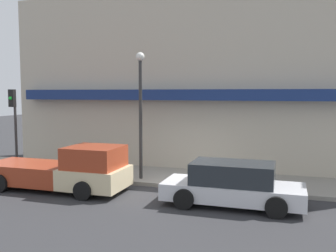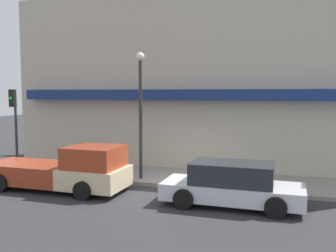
% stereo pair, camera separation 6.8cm
% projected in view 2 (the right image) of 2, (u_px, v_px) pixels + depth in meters
% --- Properties ---
extents(ground_plane, '(80.00, 80.00, 0.00)m').
position_uv_depth(ground_plane, '(179.00, 189.00, 14.67)').
color(ground_plane, '#2D2D30').
extents(sidewalk, '(36.00, 3.18, 0.16)m').
position_uv_depth(sidewalk, '(189.00, 178.00, 16.17)').
color(sidewalk, gray).
rests_on(sidewalk, ground).
extents(building, '(19.80, 3.80, 9.27)m').
position_uv_depth(building, '(206.00, 82.00, 18.69)').
color(building, '#BCB29E').
rests_on(building, ground).
extents(pickup_truck, '(5.76, 2.17, 1.77)m').
position_uv_depth(pickup_truck, '(64.00, 170.00, 14.46)').
color(pickup_truck, beige).
rests_on(pickup_truck, ground).
extents(parked_car, '(4.64, 1.97, 1.47)m').
position_uv_depth(parked_car, '(232.00, 185.00, 12.46)').
color(parked_car, silver).
rests_on(parked_car, ground).
extents(fire_hydrant, '(0.20, 0.20, 0.71)m').
position_uv_depth(fire_hydrant, '(251.00, 178.00, 14.39)').
color(fire_hydrant, '#196633').
rests_on(fire_hydrant, sidewalk).
extents(street_lamp, '(0.36, 0.36, 5.28)m').
position_uv_depth(street_lamp, '(140.00, 100.00, 15.54)').
color(street_lamp, '#2D2D2D').
rests_on(street_lamp, sidewalk).
extents(traffic_light, '(0.28, 0.42, 3.77)m').
position_uv_depth(traffic_light, '(14.00, 115.00, 17.27)').
color(traffic_light, '#2D2D2D').
rests_on(traffic_light, sidewalk).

